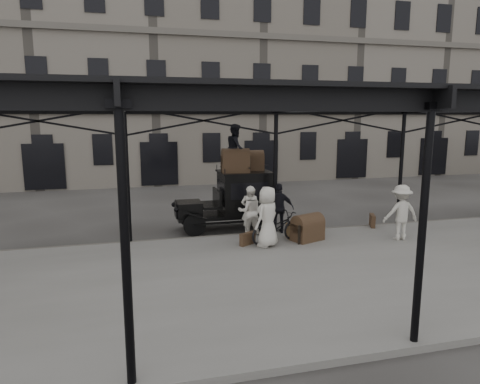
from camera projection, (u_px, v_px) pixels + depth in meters
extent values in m
plane|color=#383533|center=(295.00, 252.00, 13.36)|extent=(120.00, 120.00, 0.00)
cube|color=slate|center=(323.00, 272.00, 11.44)|extent=(28.00, 8.00, 0.15)
cylinder|color=black|center=(275.00, 176.00, 14.89)|extent=(0.14, 0.14, 4.30)
cylinder|color=black|center=(422.00, 235.00, 7.45)|extent=(0.14, 0.14, 4.30)
cube|color=black|center=(276.00, 108.00, 14.49)|extent=(22.00, 0.10, 0.45)
cube|color=black|center=(432.00, 98.00, 7.05)|extent=(22.00, 0.10, 0.45)
cube|color=black|center=(324.00, 98.00, 10.93)|extent=(22.50, 9.00, 0.08)
cube|color=silver|center=(324.00, 95.00, 10.92)|extent=(18.00, 7.00, 0.04)
cube|color=slate|center=(200.00, 75.00, 29.31)|extent=(64.00, 8.00, 14.00)
cylinder|color=black|center=(195.00, 226.00, 15.03)|extent=(0.80, 0.10, 0.80)
cylinder|color=black|center=(189.00, 216.00, 16.41)|extent=(0.80, 0.10, 0.80)
cylinder|color=black|center=(265.00, 221.00, 15.67)|extent=(0.80, 0.10, 0.80)
cylinder|color=black|center=(254.00, 213.00, 17.05)|extent=(0.80, 0.10, 0.80)
cube|color=black|center=(225.00, 215.00, 16.00)|extent=(3.60, 1.25, 0.12)
cube|color=black|center=(189.00, 209.00, 15.62)|extent=(0.90, 1.00, 0.55)
cube|color=black|center=(176.00, 210.00, 15.50)|extent=(0.06, 0.70, 0.55)
cube|color=black|center=(210.00, 205.00, 15.80)|extent=(0.70, 1.30, 0.10)
cube|color=black|center=(244.00, 193.00, 16.05)|extent=(1.80, 1.45, 1.55)
cube|color=black|center=(250.00, 191.00, 15.32)|extent=(1.40, 0.02, 0.60)
cube|color=black|center=(244.00, 172.00, 15.91)|extent=(1.90, 1.55, 0.06)
imported|color=silver|center=(250.00, 210.00, 14.66)|extent=(0.73, 0.60, 1.72)
imported|color=silver|center=(250.00, 211.00, 14.66)|extent=(0.85, 0.69, 1.66)
imported|color=silver|center=(267.00, 217.00, 13.32)|extent=(1.11, 1.04, 1.90)
imported|color=black|center=(279.00, 208.00, 14.92)|extent=(1.10, 0.67, 1.75)
imported|color=beige|center=(401.00, 212.00, 14.07)|extent=(1.24, 0.78, 1.84)
imported|color=black|center=(277.00, 227.00, 13.81)|extent=(2.02, 1.20, 1.00)
imported|color=black|center=(236.00, 148.00, 15.57)|extent=(0.86, 0.99, 1.74)
cube|color=olive|center=(296.00, 231.00, 14.32)|extent=(0.61, 0.46, 0.50)
cube|color=#493122|center=(372.00, 221.00, 15.86)|extent=(0.38, 0.61, 0.45)
cube|color=#493122|center=(248.00, 239.00, 13.60)|extent=(0.59, 0.44, 0.40)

